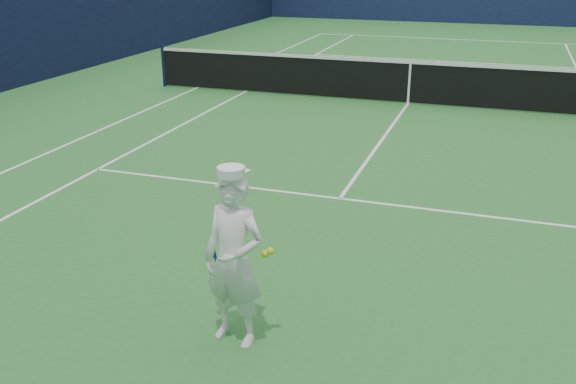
# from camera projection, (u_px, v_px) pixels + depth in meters

# --- Properties ---
(ground) EXTENTS (80.00, 80.00, 0.00)m
(ground) POSITION_uv_depth(u_px,v_px,m) (408.00, 104.00, 15.00)
(ground) COLOR #296D2C
(ground) RESTS_ON ground
(court_markings) EXTENTS (11.03, 23.83, 0.01)m
(court_markings) POSITION_uv_depth(u_px,v_px,m) (408.00, 104.00, 15.00)
(court_markings) COLOR white
(court_markings) RESTS_ON ground
(windscreen_fence) EXTENTS (20.12, 36.12, 4.00)m
(windscreen_fence) POSITION_uv_depth(u_px,v_px,m) (414.00, 16.00, 14.28)
(windscreen_fence) COLOR #10183C
(windscreen_fence) RESTS_ON ground
(tennis_net) EXTENTS (12.88, 0.09, 1.07)m
(tennis_net) POSITION_uv_depth(u_px,v_px,m) (409.00, 80.00, 14.80)
(tennis_net) COLOR #141E4C
(tennis_net) RESTS_ON ground
(tennis_player) EXTENTS (0.75, 0.56, 1.70)m
(tennis_player) POSITION_uv_depth(u_px,v_px,m) (234.00, 260.00, 5.71)
(tennis_player) COLOR white
(tennis_player) RESTS_ON ground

